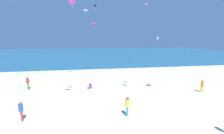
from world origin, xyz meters
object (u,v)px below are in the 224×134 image
Objects in this scene: person_4 at (28,82)px; kite_purple at (147,4)px; person_3 at (127,105)px; kite_pink at (158,38)px; person_2 at (90,86)px; kite_green at (13,4)px; kite_magenta at (72,2)px; person_0 at (21,110)px; beach_chair_far_left at (125,83)px; beach_chair_far_right at (69,87)px; person_1 at (202,85)px; kite_black at (95,5)px; kite_white at (86,10)px; kite_red at (94,24)px; cooler_box at (149,85)px.

kite_purple is at bearing -1.21° from person_4.
kite_pink is at bearing -99.48° from person_3.
kite_green is (-11.31, 8.88, 10.92)m from person_2.
kite_purple is 1.19× the size of kite_pink.
person_0 is at bearing -105.70° from kite_magenta.
person_0 is at bearing -138.62° from kite_pink.
person_2 is 16.84m from kite_pink.
kite_green reaches higher than beach_chair_far_left.
beach_chair_far_right is at bearing -31.11° from person_3.
person_1 is 18.98m from kite_magenta.
kite_purple is at bearing 8.29° from kite_black.
person_1 is 19.95m from person_4.
kite_white reaches higher than beach_chair_far_right.
beach_chair_far_right is at bearing -139.52° from kite_purple.
beach_chair_far_right is 0.53× the size of person_3.
kite_red is (-3.61, 7.42, 8.09)m from beach_chair_far_left.
person_2 is at bearing -158.33° from person_0.
person_4 is at bearing -61.89° from beach_chair_far_right.
kite_purple reaches higher than kite_white.
person_0 is 1.27× the size of kite_green.
cooler_box is at bearing -108.28° from kite_purple.
beach_chair_far_right is 7.05m from beach_chair_far_left.
kite_pink is (14.85, 5.02, -4.64)m from kite_magenta.
person_1 is at bearing 113.56° from beach_chair_far_right.
kite_purple is 7.08m from kite_pink.
kite_magenta is at bearing 155.05° from cooler_box.
kite_white is (6.87, 12.31, 10.39)m from person_4.
cooler_box is 0.38× the size of kite_purple.
person_0 reaches higher than cooler_box.
person_4 is 0.83× the size of kite_white.
beach_chair_far_right is 4.83m from person_4.
kite_white is at bearing 104.42° from kite_red.
person_1 reaches higher than beach_chair_far_right.
person_3 is at bearing -81.20° from kite_white.
beach_chair_far_left is at bearing -173.59° from person_0.
person_0 is at bearing -112.25° from kite_red.
person_1 is at bearing -27.28° from kite_green.
person_1 is 28.52m from kite_green.
kite_white is (-13.15, 3.77, 5.23)m from kite_pink.
kite_black is (0.40, 2.28, 3.36)m from kite_red.
person_3 reaches higher than person_0.
kite_purple reaches higher than kite_red.
kite_purple reaches higher than beach_chair_far_left.
kite_magenta is at bearing -136.09° from person_0.
kite_green reaches higher than person_2.
person_0 is at bearing -103.58° from kite_white.
beach_chair_far_left is 0.50× the size of kite_purple.
kite_purple is at bearing 7.48° from kite_green.
kite_purple is (-0.95, 15.16, 11.63)m from person_1.
person_2 is 7.28m from person_4.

